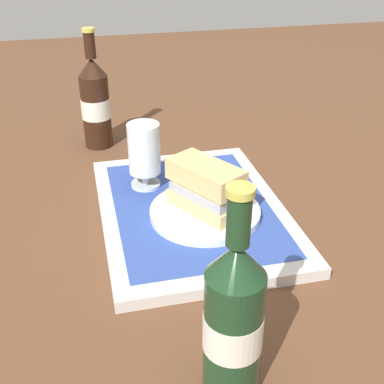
% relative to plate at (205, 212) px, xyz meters
% --- Properties ---
extents(ground_plane, '(3.00, 3.00, 0.00)m').
position_rel_plate_xyz_m(ground_plane, '(0.04, 0.01, -0.03)').
color(ground_plane, brown).
extents(tray, '(0.44, 0.32, 0.02)m').
position_rel_plate_xyz_m(tray, '(0.04, 0.01, -0.02)').
color(tray, silver).
rests_on(tray, ground_plane).
extents(placemat, '(0.38, 0.27, 0.00)m').
position_rel_plate_xyz_m(placemat, '(0.04, 0.01, -0.01)').
color(placemat, '#2D4793').
rests_on(placemat, tray).
extents(plate, '(0.19, 0.19, 0.01)m').
position_rel_plate_xyz_m(plate, '(0.00, 0.00, 0.00)').
color(plate, white).
rests_on(plate, placemat).
extents(sandwich, '(0.14, 0.12, 0.08)m').
position_rel_plate_xyz_m(sandwich, '(0.00, 0.00, 0.05)').
color(sandwich, tan).
rests_on(sandwich, plate).
extents(beer_glass, '(0.06, 0.06, 0.12)m').
position_rel_plate_xyz_m(beer_glass, '(0.13, 0.08, 0.06)').
color(beer_glass, silver).
rests_on(beer_glass, placemat).
extents(napkin_folded, '(0.09, 0.07, 0.01)m').
position_rel_plate_xyz_m(napkin_folded, '(0.10, -0.03, -0.00)').
color(napkin_folded, white).
rests_on(napkin_folded, placemat).
extents(beer_bottle, '(0.07, 0.07, 0.27)m').
position_rel_plate_xyz_m(beer_bottle, '(0.39, 0.15, 0.08)').
color(beer_bottle, black).
rests_on(beer_bottle, ground_plane).
extents(second_bottle, '(0.07, 0.07, 0.27)m').
position_rel_plate_xyz_m(second_bottle, '(-0.33, 0.06, 0.08)').
color(second_bottle, '#19381E').
rests_on(second_bottle, ground_plane).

